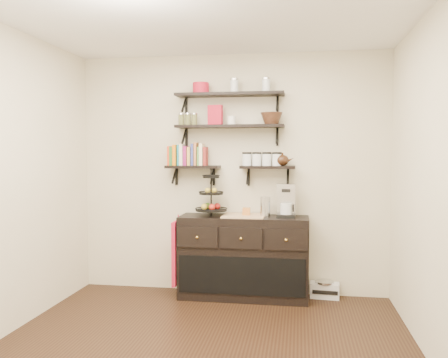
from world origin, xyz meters
TOP-DOWN VIEW (x-y plane):
  - floor at (0.00, 0.00)m, footprint 3.50×3.50m
  - ceiling at (0.00, 0.00)m, footprint 3.50×3.50m
  - back_wall at (0.00, 1.75)m, footprint 3.50×0.02m
  - right_wall at (1.75, 0.00)m, footprint 0.02×3.50m
  - shelf_top at (0.00, 1.62)m, footprint 1.20×0.27m
  - shelf_mid at (0.00, 1.62)m, footprint 1.20×0.27m
  - shelf_low_left at (-0.42, 1.63)m, footprint 0.60×0.25m
  - shelf_low_right at (0.42, 1.63)m, footprint 0.60×0.25m
  - cookbooks at (-0.47, 1.63)m, footprint 0.43×0.15m
  - glass_canisters at (0.36, 1.63)m, footprint 0.43×0.10m
  - sideboard at (0.17, 1.51)m, footprint 1.40×0.50m
  - fruit_stand at (-0.19, 1.52)m, footprint 0.34×0.34m
  - candle at (0.20, 1.51)m, footprint 0.08×0.08m
  - coffee_maker at (0.63, 1.54)m, footprint 0.20×0.19m
  - thermal_carafe at (0.40, 1.49)m, footprint 0.11×0.11m
  - apron at (-0.56, 1.41)m, footprint 0.04×0.30m
  - radio at (1.05, 1.64)m, footprint 0.32×0.22m
  - recipe_box at (-0.16, 1.61)m, footprint 0.17×0.09m
  - walnut_bowl at (0.46, 1.61)m, footprint 0.24×0.24m
  - ramekins at (0.02, 1.61)m, footprint 0.09×0.09m
  - teapot at (0.58, 1.63)m, footprint 0.21×0.17m
  - red_pot at (-0.32, 1.61)m, footprint 0.18×0.18m

SIDE VIEW (x-z plane):
  - floor at x=0.00m, z-range 0.00..0.00m
  - radio at x=1.05m, z-range 0.00..0.19m
  - sideboard at x=0.17m, z-range -0.01..0.91m
  - apron at x=-0.56m, z-range 0.15..0.85m
  - candle at x=0.20m, z-range 0.92..1.00m
  - thermal_carafe at x=0.40m, z-range 0.90..1.12m
  - coffee_maker at x=0.63m, z-range 0.89..1.25m
  - fruit_stand at x=-0.19m, z-range 0.82..1.33m
  - back_wall at x=0.00m, z-range 0.00..2.70m
  - right_wall at x=1.75m, z-range 0.00..2.70m
  - shelf_low_left at x=-0.42m, z-range 1.31..1.54m
  - shelf_low_right at x=0.42m, z-range 1.31..1.54m
  - glass_canisters at x=0.36m, z-range 1.45..1.58m
  - teapot at x=0.58m, z-range 1.45..1.59m
  - cookbooks at x=-0.47m, z-range 1.44..1.70m
  - shelf_mid at x=0.00m, z-range 1.77..2.00m
  - ramekins at x=0.02m, z-range 1.90..2.00m
  - walnut_bowl at x=0.46m, z-range 1.90..2.03m
  - recipe_box at x=-0.16m, z-range 1.90..2.12m
  - shelf_top at x=0.00m, z-range 2.12..2.35m
  - red_pot at x=-0.32m, z-range 2.25..2.37m
  - ceiling at x=0.00m, z-range 2.69..2.71m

